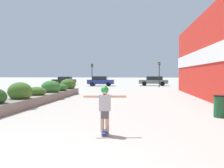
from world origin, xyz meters
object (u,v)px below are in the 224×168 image
object	(u,v)px
car_rightmost	(210,81)
trash_bin	(220,106)
car_center_right	(153,81)
car_center_left	(64,80)
traffic_light_left	(92,71)
skateboarder	(105,104)
car_leftmost	(100,81)
traffic_light_right	(159,70)
skateboard	(105,132)

from	to	relation	value
car_rightmost	trash_bin	bearing A→B (deg)	165.35
trash_bin	car_center_right	world-z (taller)	car_center_right
car_center_left	car_rightmost	world-z (taller)	car_rightmost
car_rightmost	traffic_light_left	size ratio (longest dim) A/B	1.14
car_rightmost	car_center_right	bearing A→B (deg)	105.28
skateboarder	car_leftmost	distance (m)	32.80
traffic_light_right	car_center_right	bearing A→B (deg)	95.96
car_center_right	skateboard	bearing A→B (deg)	174.25
skateboard	car_leftmost	xyz separation A→B (m)	(-5.16, 32.40, 0.74)
trash_bin	car_center_left	bearing A→B (deg)	117.03
trash_bin	car_rightmost	bearing A→B (deg)	75.35
skateboarder	trash_bin	size ratio (longest dim) A/B	1.47
car_center_right	traffic_light_left	bearing A→B (deg)	115.45
skateboard	car_leftmost	bearing A→B (deg)	90.88
car_center_left	traffic_light_left	distance (m)	10.15
car_rightmost	traffic_light_left	distance (m)	20.54
skateboarder	car_center_right	size ratio (longest dim) A/B	0.30
car_leftmost	traffic_light_right	xyz separation A→B (m)	(9.12, -3.37, 1.66)
traffic_light_left	car_center_right	bearing A→B (deg)	25.45
skateboarder	traffic_light_right	bearing A→B (deg)	74.07
skateboard	car_rightmost	bearing A→B (deg)	62.11
car_center_left	trash_bin	bearing A→B (deg)	-152.97
skateboarder	traffic_light_left	bearing A→B (deg)	93.33
car_leftmost	car_center_right	distance (m)	8.75
car_center_right	traffic_light_left	size ratio (longest dim) A/B	1.36
traffic_light_right	car_rightmost	bearing A→B (deg)	39.95
trash_bin	traffic_light_right	world-z (taller)	traffic_light_right
trash_bin	car_center_right	size ratio (longest dim) A/B	0.20
trash_bin	traffic_light_right	distance (m)	25.56
car_center_left	car_center_right	bearing A→B (deg)	-100.71
car_leftmost	traffic_light_left	size ratio (longest dim) A/B	1.22
trash_bin	car_rightmost	size ratio (longest dim) A/B	0.24
skateboarder	car_leftmost	xyz separation A→B (m)	(-5.16, 32.40, -0.13)
skateboarder	trash_bin	xyz separation A→B (m)	(4.50, 3.56, -0.46)
car_rightmost	traffic_light_left	bearing A→B (deg)	110.45
skateboard	car_center_left	xyz separation A→B (m)	(-12.63, 37.12, 0.70)
car_leftmost	car_center_right	bearing A→B (deg)	101.13
skateboarder	trash_bin	world-z (taller)	skateboarder
skateboarder	traffic_light_right	distance (m)	29.34
skateboarder	car_center_right	xyz separation A→B (m)	(3.43, 34.09, -0.12)
skateboard	car_rightmost	world-z (taller)	car_rightmost
car_leftmost	car_rightmost	bearing A→B (deg)	103.35
car_center_left	skateboarder	bearing A→B (deg)	-161.22
car_leftmost	traffic_light_right	distance (m)	9.86
car_center_left	car_center_right	xyz separation A→B (m)	(16.06, -3.04, 0.05)
car_leftmost	skateboarder	bearing A→B (deg)	9.04
car_rightmost	car_center_left	bearing A→B (deg)	89.17
car_leftmost	traffic_light_right	world-z (taller)	traffic_light_right
skateboard	traffic_light_right	bearing A→B (deg)	74.07
skateboarder	traffic_light_right	world-z (taller)	traffic_light_right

